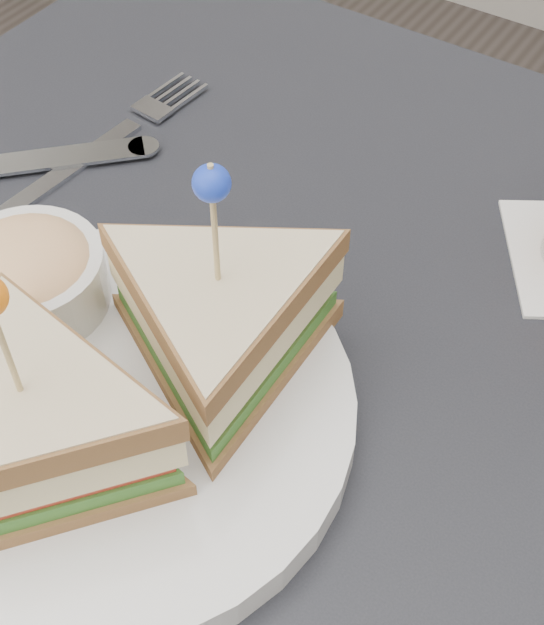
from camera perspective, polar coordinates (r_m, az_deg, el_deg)
The scene contains 3 objects.
table at distance 0.60m, azimuth -1.34°, elevation -8.17°, with size 0.80×0.80×0.75m.
plate_meal at distance 0.48m, azimuth -10.22°, elevation -3.80°, with size 0.37×0.37×0.17m.
cutlery_fork at distance 0.71m, azimuth -10.19°, elevation 11.33°, with size 0.04×0.21×0.01m.
Camera 1 is at (0.19, -0.26, 1.18)m, focal length 50.00 mm.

